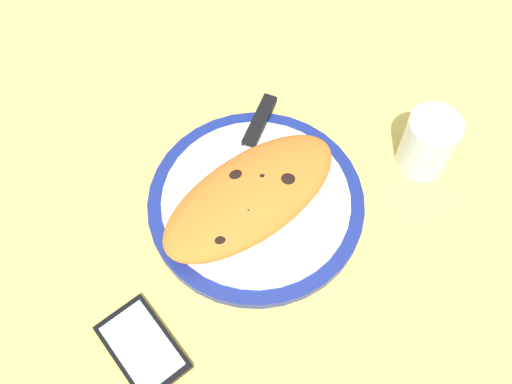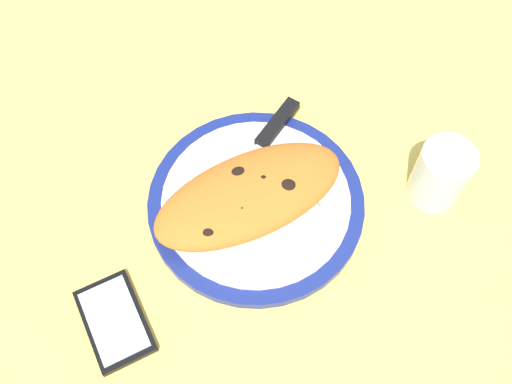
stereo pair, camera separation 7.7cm
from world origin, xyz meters
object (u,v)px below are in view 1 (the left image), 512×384
smartphone (142,347)px  calzone (249,195)px  plate (256,202)px  knife (252,137)px  water_glass (427,145)px  fork (306,205)px

smartphone → calzone: bearing=8.2°
plate → knife: (6.98, 7.01, 1.44)cm
plate → calzone: size_ratio=1.05×
smartphone → water_glass: (45.09, -9.56, 3.43)cm
calzone → knife: bearing=40.1°
plate → water_glass: bearing=-30.6°
calzone → knife: size_ratio=1.35×
knife → smartphone: knife is taller
plate → smartphone: (-23.80, -3.03, -0.32)cm
knife → smartphone: (-30.78, -10.04, -1.76)cm
plate → smartphone: size_ratio=2.38×
fork → smartphone: fork is taller
calzone → water_glass: 25.79cm
water_glass → fork: bearing=158.5°
knife → smartphone: size_ratio=1.68×
plate → fork: fork is taller
plate → fork: (3.76, -5.66, 1.14)cm
plate → fork: 6.89cm
calzone → knife: (8.06, 6.78, -1.91)cm
fork → water_glass: water_glass is taller
fork → water_glass: bearing=-21.5°
fork → water_glass: 18.95cm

